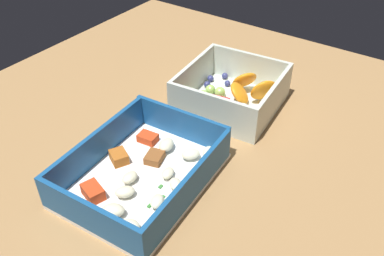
% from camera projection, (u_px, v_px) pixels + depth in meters
% --- Properties ---
extents(table_surface, '(0.80, 0.80, 0.02)m').
position_uv_depth(table_surface, '(191.00, 137.00, 0.63)').
color(table_surface, '#9E7547').
rests_on(table_surface, ground).
extents(pasta_container, '(0.21, 0.17, 0.05)m').
position_uv_depth(pasta_container, '(144.00, 172.00, 0.53)').
color(pasta_container, white).
rests_on(pasta_container, table_surface).
extents(fruit_bowl, '(0.17, 0.16, 0.06)m').
position_uv_depth(fruit_bowl, '(232.00, 95.00, 0.66)').
color(fruit_bowl, silver).
rests_on(fruit_bowl, table_surface).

